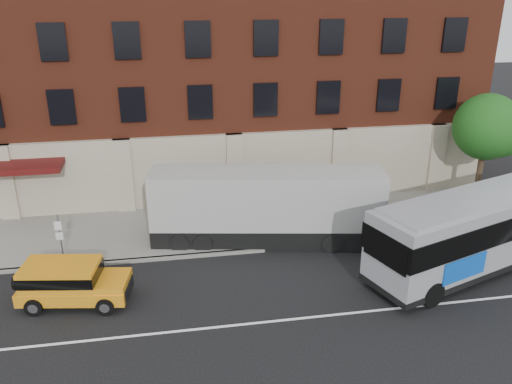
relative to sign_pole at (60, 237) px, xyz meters
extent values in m
plane|color=black|center=(8.50, -6.15, -1.45)|extent=(120.00, 120.00, 0.00)
cube|color=gray|center=(8.50, 2.85, -1.38)|extent=(60.00, 6.00, 0.15)
cube|color=gray|center=(8.50, -0.15, -1.38)|extent=(60.00, 0.25, 0.15)
cube|color=white|center=(8.50, -5.65, -1.45)|extent=(60.00, 0.12, 0.01)
cube|color=maroon|center=(8.50, 10.85, 6.20)|extent=(30.00, 10.00, 15.00)
cube|color=#B4A68F|center=(8.50, 5.70, 0.70)|extent=(30.00, 0.35, 4.00)
cube|color=#490D0D|center=(-2.50, 4.85, 1.80)|extent=(4.20, 2.20, 0.30)
cube|color=#B4A68F|center=(-3.50, 5.60, 0.70)|extent=(0.90, 0.55, 4.00)
cube|color=#B4A68F|center=(2.50, 5.60, 0.70)|extent=(0.90, 0.55, 4.00)
cube|color=#B4A68F|center=(8.50, 5.60, 0.70)|extent=(0.90, 0.55, 4.00)
cube|color=#B4A68F|center=(14.50, 5.60, 0.70)|extent=(0.90, 0.55, 4.00)
cube|color=#B4A68F|center=(20.50, 5.60, 0.70)|extent=(0.90, 0.55, 4.00)
cube|color=black|center=(-0.25, 5.77, 4.50)|extent=(1.30, 0.20, 1.80)
cube|color=black|center=(3.25, 5.77, 4.50)|extent=(1.30, 0.20, 1.80)
cube|color=black|center=(6.75, 5.77, 4.50)|extent=(1.30, 0.20, 1.80)
cube|color=black|center=(10.25, 5.77, 4.50)|extent=(1.30, 0.20, 1.80)
cube|color=black|center=(13.75, 5.77, 4.50)|extent=(1.30, 0.20, 1.80)
cube|color=black|center=(17.25, 5.77, 4.50)|extent=(1.30, 0.20, 1.80)
cube|color=black|center=(20.75, 5.77, 4.50)|extent=(1.30, 0.20, 1.80)
cube|color=black|center=(-0.25, 5.77, 7.70)|extent=(1.30, 0.20, 1.80)
cube|color=black|center=(3.25, 5.77, 7.70)|extent=(1.30, 0.20, 1.80)
cube|color=black|center=(6.75, 5.77, 7.70)|extent=(1.30, 0.20, 1.80)
cube|color=black|center=(10.25, 5.77, 7.70)|extent=(1.30, 0.20, 1.80)
cube|color=black|center=(13.75, 5.77, 7.70)|extent=(1.30, 0.20, 1.80)
cube|color=black|center=(17.25, 5.77, 7.70)|extent=(1.30, 0.20, 1.80)
cube|color=black|center=(20.75, 5.77, 7.70)|extent=(1.30, 0.20, 1.80)
cube|color=black|center=(-2.00, 5.63, 0.30)|extent=(2.60, 0.15, 2.80)
cube|color=black|center=(4.00, 5.63, 0.30)|extent=(2.60, 0.15, 2.80)
cube|color=black|center=(10.00, 5.63, 0.30)|extent=(2.60, 0.15, 2.80)
cube|color=black|center=(16.00, 5.63, 0.30)|extent=(2.60, 0.15, 2.80)
cylinder|color=slate|center=(0.00, 0.05, -0.20)|extent=(0.07, 0.07, 2.50)
cube|color=white|center=(0.00, -0.10, 0.60)|extent=(0.30, 0.03, 0.40)
cube|color=white|center=(0.00, -0.10, 0.10)|extent=(0.30, 0.03, 0.35)
cylinder|color=#3A281D|center=(22.00, 3.35, 0.20)|extent=(0.32, 0.32, 3.00)
sphere|color=#164C15|center=(22.00, 3.35, 3.10)|extent=(3.60, 3.60, 3.60)
sphere|color=#164C15|center=(22.70, 2.95, 2.60)|extent=(2.20, 2.20, 2.20)
sphere|color=#164C15|center=(21.40, 3.75, 2.70)|extent=(2.00, 2.00, 2.00)
cube|color=#909399|center=(18.97, -2.91, 0.45)|extent=(13.01, 6.83, 3.05)
cube|color=black|center=(18.97, -2.91, -0.97)|extent=(13.08, 6.90, 0.27)
cube|color=#909399|center=(18.97, -2.91, 2.03)|extent=(12.30, 6.31, 0.13)
cube|color=black|center=(18.97, -2.91, 0.96)|extent=(13.12, 6.94, 1.07)
cube|color=blue|center=(16.20, -5.35, -0.11)|extent=(2.24, 0.83, 0.96)
cylinder|color=black|center=(14.73, -5.70, -0.92)|extent=(1.12, 0.66, 1.07)
cylinder|color=black|center=(13.92, -3.41, -0.92)|extent=(1.12, 0.66, 1.07)
cylinder|color=black|center=(21.39, -0.76, -0.92)|extent=(1.12, 0.66, 1.07)
cube|color=#FF9E1B|center=(0.96, -3.05, -0.88)|extent=(4.42, 2.39, 0.52)
cube|color=#FF9E1B|center=(0.49, -2.98, -0.18)|extent=(3.12, 2.15, 0.87)
cube|color=black|center=(0.49, -2.98, -0.14)|extent=(3.16, 2.19, 0.44)
cube|color=#FF9E1B|center=(2.39, -3.28, -0.49)|extent=(1.56, 1.85, 0.26)
cube|color=black|center=(3.05, -3.39, -0.84)|extent=(0.27, 1.39, 0.48)
cylinder|color=black|center=(-1.24, -2.70, -0.49)|extent=(0.29, 0.69, 0.66)
cylinder|color=black|center=(2.17, -4.11, -1.10)|extent=(0.73, 0.35, 0.70)
cylinder|color=silver|center=(2.17, -4.11, -1.10)|extent=(0.42, 0.32, 0.38)
cylinder|color=black|center=(2.44, -2.42, -1.10)|extent=(0.73, 0.35, 0.70)
cylinder|color=silver|center=(2.44, -2.42, -1.10)|extent=(0.42, 0.32, 0.38)
cylinder|color=black|center=(-0.51, -3.68, -1.10)|extent=(0.73, 0.35, 0.70)
cylinder|color=silver|center=(-0.51, -3.68, -1.10)|extent=(0.42, 0.32, 0.38)
cylinder|color=black|center=(-0.24, -1.99, -1.10)|extent=(0.73, 0.35, 0.70)
cylinder|color=silver|center=(-0.24, -1.99, -1.10)|extent=(0.42, 0.32, 0.38)
cube|color=black|center=(9.40, 0.79, -0.95)|extent=(11.18, 4.06, 1.00)
cube|color=#B4B5B0|center=(9.40, 0.79, 0.88)|extent=(11.18, 4.10, 2.65)
cylinder|color=black|center=(5.17, 0.47, -0.99)|extent=(0.94, 0.41, 0.91)
cylinder|color=black|center=(5.53, 2.54, -0.99)|extent=(0.94, 0.41, 0.91)
cylinder|color=black|center=(6.25, 0.28, -0.99)|extent=(0.94, 0.41, 0.91)
cylinder|color=black|center=(6.61, 2.35, -0.99)|extent=(0.94, 0.41, 0.91)
cylinder|color=black|center=(12.18, -0.77, -0.99)|extent=(0.94, 0.41, 0.91)
cylinder|color=black|center=(12.55, 1.30, -0.99)|extent=(0.94, 0.41, 0.91)
cylinder|color=black|center=(13.26, -0.96, -0.99)|extent=(0.94, 0.41, 0.91)
cylinder|color=black|center=(13.63, 1.11, -0.99)|extent=(0.94, 0.41, 0.91)
camera|label=1|loc=(4.93, -21.89, 10.50)|focal=37.07mm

